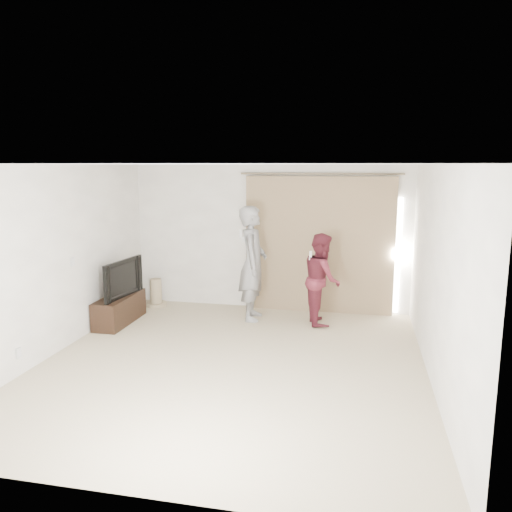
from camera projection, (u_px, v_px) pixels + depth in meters
The scene contains 10 objects.
floor at pixel (232, 364), 6.58m from camera, with size 5.50×5.50×0.00m, color tan.
wall_back at pixel (269, 237), 9.00m from camera, with size 5.00×0.04×2.60m, color white.
wall_left at pixel (55, 260), 6.85m from camera, with size 0.04×5.50×2.60m.
ceiling at pixel (230, 164), 6.11m from camera, with size 5.00×5.50×0.01m, color white.
curtain at pixel (320, 245), 8.76m from camera, with size 2.80×0.11×2.46m.
tv_console at pixel (120, 309), 8.28m from camera, with size 0.41×1.18×0.45m, color black.
tv at pixel (118, 278), 8.18m from camera, with size 1.07×0.14×0.61m, color black.
scratching_post at pixel (156, 295), 9.27m from camera, with size 0.38×0.38×0.51m.
person_man at pixel (253, 263), 8.36m from camera, with size 0.52×0.74×1.93m.
person_woman at pixel (322, 279), 8.17m from camera, with size 0.73×0.85×1.51m.
Camera 1 is at (1.59, -6.02, 2.59)m, focal length 35.00 mm.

